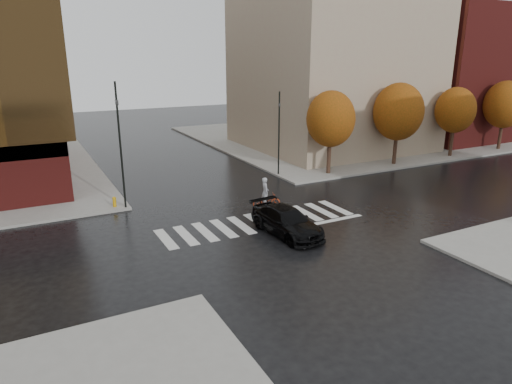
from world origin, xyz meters
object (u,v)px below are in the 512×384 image
Objects in this scene: cyclist at (266,198)px; traffic_light_ne at (279,129)px; sedan at (287,221)px; traffic_light_nw at (120,137)px; fire_hydrant at (114,201)px.

traffic_light_ne is at bearing -21.34° from cyclist.
traffic_light_ne reaches higher than sedan.
cyclist is 9.59m from traffic_light_nw.
traffic_light_nw reaches higher than traffic_light_ne.
sedan is at bearing -49.08° from fire_hydrant.
traffic_light_nw is at bearing 16.72° from traffic_light_ne.
traffic_light_ne reaches higher than cyclist.
traffic_light_nw is (-6.80, 8.10, 3.83)m from sedan.
sedan is at bearing -179.84° from cyclist.
cyclist is at bearing 84.25° from traffic_light_nw.
sedan is at bearing 59.95° from traffic_light_nw.
traffic_light_nw is 12.91m from traffic_light_ne.
traffic_light_nw is 1.19× the size of traffic_light_ne.
cyclist is 0.26× the size of traffic_light_nw.
fire_hydrant is at bearing -105.61° from traffic_light_nw.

